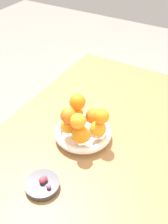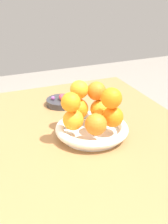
# 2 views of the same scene
# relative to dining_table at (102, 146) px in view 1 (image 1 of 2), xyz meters

# --- Properties ---
(dining_table) EXTENTS (1.10, 0.76, 0.74)m
(dining_table) POSITION_rel_dining_table_xyz_m (0.00, 0.00, 0.00)
(dining_table) COLOR #9E7042
(dining_table) RESTS_ON ground_plane
(fruit_bowl) EXTENTS (0.22, 0.22, 0.04)m
(fruit_bowl) POSITION_rel_dining_table_xyz_m (0.08, -0.05, 0.11)
(fruit_bowl) COLOR white
(fruit_bowl) RESTS_ON dining_table
(candy_dish) EXTENTS (0.11, 0.11, 0.02)m
(candy_dish) POSITION_rel_dining_table_xyz_m (0.34, -0.05, 0.10)
(candy_dish) COLOR #333338
(candy_dish) RESTS_ON dining_table
(orange_0) EXTENTS (0.07, 0.07, 0.07)m
(orange_0) POSITION_rel_dining_table_xyz_m (0.13, -0.02, 0.16)
(orange_0) COLOR orange
(orange_0) RESTS_ON fruit_bowl
(orange_1) EXTENTS (0.06, 0.06, 0.06)m
(orange_1) POSITION_rel_dining_table_xyz_m (0.07, 0.01, 0.16)
(orange_1) COLOR orange
(orange_1) RESTS_ON fruit_bowl
(orange_2) EXTENTS (0.06, 0.06, 0.06)m
(orange_2) POSITION_rel_dining_table_xyz_m (0.02, -0.03, 0.16)
(orange_2) COLOR orange
(orange_2) RESTS_ON fruit_bowl
(orange_3) EXTENTS (0.06, 0.06, 0.06)m
(orange_3) POSITION_rel_dining_table_xyz_m (0.04, -0.10, 0.16)
(orange_3) COLOR orange
(orange_3) RESTS_ON fruit_bowl
(orange_4) EXTENTS (0.06, 0.06, 0.06)m
(orange_4) POSITION_rel_dining_table_xyz_m (0.11, -0.09, 0.16)
(orange_4) COLOR orange
(orange_4) RESTS_ON fruit_bowl
(orange_5) EXTENTS (0.06, 0.06, 0.06)m
(orange_5) POSITION_rel_dining_table_xyz_m (0.14, -0.03, 0.22)
(orange_5) COLOR orange
(orange_5) RESTS_ON orange_0
(orange_6) EXTENTS (0.06, 0.06, 0.06)m
(orange_6) POSITION_rel_dining_table_xyz_m (0.12, -0.08, 0.22)
(orange_6) COLOR orange
(orange_6) RESTS_ON orange_4
(orange_7) EXTENTS (0.06, 0.06, 0.06)m
(orange_7) POSITION_rel_dining_table_xyz_m (0.04, -0.09, 0.22)
(orange_7) COLOR orange
(orange_7) RESTS_ON orange_3
(orange_8) EXTENTS (0.06, 0.06, 0.06)m
(orange_8) POSITION_rel_dining_table_xyz_m (0.07, 0.02, 0.22)
(orange_8) COLOR orange
(orange_8) RESTS_ON orange_1
(candy_ball_0) EXTENTS (0.02, 0.02, 0.02)m
(candy_ball_0) POSITION_rel_dining_table_xyz_m (0.34, -0.04, 0.12)
(candy_ball_0) COLOR #C6384C
(candy_ball_0) RESTS_ON candy_dish
(candy_ball_1) EXTENTS (0.01, 0.01, 0.01)m
(candy_ball_1) POSITION_rel_dining_table_xyz_m (0.35, -0.01, 0.12)
(candy_ball_1) COLOR #8C4C99
(candy_ball_1) RESTS_ON candy_dish
(candy_ball_2) EXTENTS (0.02, 0.02, 0.02)m
(candy_ball_2) POSITION_rel_dining_table_xyz_m (0.33, -0.04, 0.12)
(candy_ball_2) COLOR #C6384C
(candy_ball_2) RESTS_ON candy_dish
(candy_ball_3) EXTENTS (0.02, 0.02, 0.02)m
(candy_ball_3) POSITION_rel_dining_table_xyz_m (0.34, -0.04, 0.12)
(candy_ball_3) COLOR #C6384C
(candy_ball_3) RESTS_ON candy_dish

